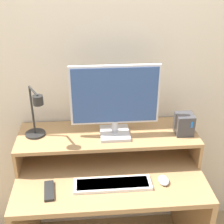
# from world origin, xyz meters

# --- Properties ---
(wall_back) EXTENTS (6.00, 0.05, 2.50)m
(wall_back) POSITION_xyz_m (0.00, 0.67, 1.25)
(wall_back) COLOR beige
(wall_back) RESTS_ON ground_plane
(desk) EXTENTS (1.07, 0.63, 0.71)m
(desk) POSITION_xyz_m (0.00, 0.32, 0.50)
(desk) COLOR #A87F51
(desk) RESTS_ON ground_plane
(monitor_shelf) EXTENTS (1.07, 0.34, 0.17)m
(monitor_shelf) POSITION_xyz_m (0.00, 0.46, 0.86)
(monitor_shelf) COLOR #A87F51
(monitor_shelf) RESTS_ON desk
(monitor) EXTENTS (0.50, 0.18, 0.43)m
(monitor) POSITION_xyz_m (0.04, 0.44, 1.11)
(monitor) COLOR #BCBCC1
(monitor) RESTS_ON monitor_shelf
(desk_lamp) EXTENTS (0.15, 0.22, 0.31)m
(desk_lamp) POSITION_xyz_m (-0.40, 0.42, 1.03)
(desk_lamp) COLOR black
(desk_lamp) RESTS_ON monitor_shelf
(router_dock) EXTENTS (0.10, 0.10, 0.13)m
(router_dock) POSITION_xyz_m (0.45, 0.42, 0.95)
(router_dock) COLOR #3D3D42
(router_dock) RESTS_ON monitor_shelf
(keyboard) EXTENTS (0.42, 0.12, 0.02)m
(keyboard) POSITION_xyz_m (0.01, 0.18, 0.72)
(keyboard) COLOR white
(keyboard) RESTS_ON desk
(mouse) EXTENTS (0.06, 0.09, 0.03)m
(mouse) POSITION_xyz_m (0.29, 0.19, 0.73)
(mouse) COLOR silver
(mouse) RESTS_ON desk
(remote_control) EXTENTS (0.07, 0.16, 0.02)m
(remote_control) POSITION_xyz_m (-0.33, 0.16, 0.72)
(remote_control) COLOR black
(remote_control) RESTS_ON desk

